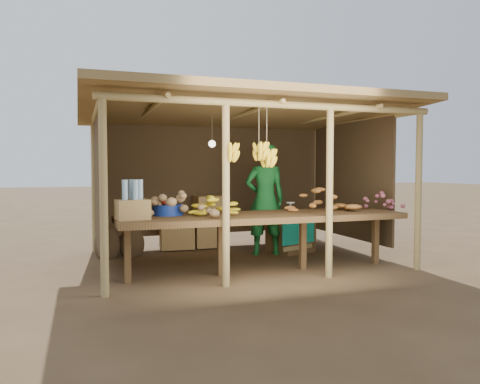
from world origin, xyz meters
name	(u,v)px	position (x,y,z in m)	size (l,w,h in m)	color
ground	(240,259)	(0.00, 0.00, 0.00)	(60.00, 60.00, 0.00)	brown
stall_structure	(236,135)	(-0.02, 0.12, 1.93)	(4.70, 3.50, 2.43)	tan
counter	(263,218)	(0.00, -0.95, 0.74)	(3.90, 1.05, 0.80)	brown
potato_heap	(177,203)	(-1.19, -1.00, 0.98)	(1.04, 0.62, 0.37)	olive
sweet_potato_heap	(322,199)	(0.94, -0.86, 0.98)	(0.89, 0.54, 0.35)	#B06C2D
onion_heap	(382,198)	(1.90, -0.95, 0.98)	(0.69, 0.42, 0.35)	#B15668
banana_pile	(219,202)	(-0.60, -0.88, 0.97)	(0.61, 0.37, 0.35)	yellow
tomato_basin	(168,209)	(-1.25, -0.68, 0.89)	(0.40, 0.40, 0.21)	navy
bottle_box	(132,204)	(-1.75, -1.06, 0.99)	(0.42, 0.35, 0.48)	#A07E47
vendor	(265,199)	(0.53, 0.27, 0.91)	(0.66, 0.43, 1.81)	#176929
tarp_crate	(290,231)	(1.02, 0.34, 0.36)	(0.89, 0.83, 0.87)	brown
carton_stack	(200,226)	(-0.34, 1.20, 0.40)	(1.21, 0.48, 0.90)	#A07E47
burlap_sacks	(120,242)	(-1.75, 0.81, 0.24)	(0.79, 0.41, 0.56)	#4E3B24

